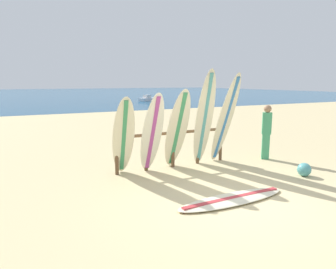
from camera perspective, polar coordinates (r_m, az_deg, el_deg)
ground_plane at (r=5.92m, az=13.98°, el=-12.56°), size 120.00×120.00×0.00m
ocean_water at (r=62.29m, az=-22.84°, el=7.27°), size 120.00×80.00×0.01m
surfboard_rack at (r=7.85m, az=0.96°, el=-1.58°), size 3.18×0.09×1.07m
surfboard_leaning_far_left at (r=7.01m, az=-8.55°, el=-0.46°), size 0.63×1.03×1.96m
surfboard_leaning_left at (r=7.11m, az=-3.10°, el=0.09°), size 0.52×0.92×2.03m
surfboard_leaning_center_left at (r=7.54m, az=1.79°, el=0.96°), size 0.58×0.94×2.10m
surfboard_leaning_center at (r=7.84m, az=6.99°, el=3.02°), size 0.57×0.86×2.59m
surfboard_leaning_center_right at (r=8.14m, az=10.94°, el=2.86°), size 0.49×1.07×2.50m
surfboard_lying_on_sand at (r=5.94m, az=12.37°, el=-12.03°), size 2.42×0.62×0.08m
beachgoer_standing at (r=9.08m, az=18.42°, el=0.89°), size 0.30×0.28×1.59m
small_boat_offshore at (r=35.60m, az=-4.04°, el=6.88°), size 2.27×1.78×0.71m
beach_ball at (r=7.91m, az=24.73°, el=-6.15°), size 0.32×0.32×0.32m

